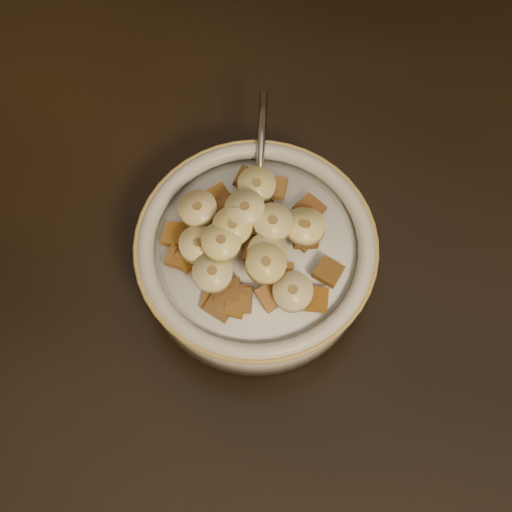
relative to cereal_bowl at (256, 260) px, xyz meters
The scene contains 47 objects.
floor 0.88m from the cereal_bowl, 29.05° to the left, with size 4.00×4.50×0.10m, color #422816.
cereal_bowl is the anchor object (origin of this frame).
milk 0.02m from the cereal_bowl, ahead, with size 0.16×0.16×0.00m, color silver.
spoon 0.04m from the cereal_bowl, 121.51° to the left, with size 0.03×0.05×0.01m, color #9C9C9C.
cereal_square_0 0.05m from the cereal_bowl, behind, with size 0.02×0.02×0.01m, color brown.
cereal_square_1 0.07m from the cereal_bowl, 83.55° to the right, with size 0.02×0.02×0.01m, color brown.
cereal_square_2 0.05m from the cereal_bowl, 156.87° to the left, with size 0.02×0.02×0.01m, color brown.
cereal_square_3 0.06m from the cereal_bowl, 75.30° to the right, with size 0.02×0.02×0.01m, color brown.
cereal_square_4 0.07m from the cereal_bowl, 11.36° to the left, with size 0.02×0.02×0.01m, color brown.
cereal_square_5 0.05m from the cereal_bowl, 40.79° to the left, with size 0.02×0.02×0.01m, color brown.
cereal_square_6 0.05m from the cereal_bowl, 23.87° to the right, with size 0.02×0.02×0.01m, color brown.
cereal_square_7 0.06m from the cereal_bowl, 71.80° to the right, with size 0.02×0.02×0.01m, color brown.
cereal_square_8 0.06m from the cereal_bowl, 108.02° to the left, with size 0.02×0.02×0.01m, color olive.
cereal_square_9 0.06m from the cereal_bowl, 133.59° to the right, with size 0.02×0.02×0.01m, color olive.
cereal_square_10 0.06m from the cereal_bowl, 161.55° to the left, with size 0.02×0.02×0.01m, color #995B23.
cereal_square_11 0.06m from the cereal_bowl, 137.14° to the right, with size 0.02×0.02×0.01m, color #985D25.
cereal_square_12 0.06m from the cereal_bowl, 40.39° to the right, with size 0.02×0.02×0.01m, color olive.
cereal_square_13 0.05m from the cereal_bowl, 145.41° to the left, with size 0.02×0.02×0.01m, color brown.
cereal_square_14 0.05m from the cereal_bowl, 127.32° to the right, with size 0.02×0.02×0.01m, color brown.
cereal_square_15 0.05m from the cereal_bowl, 152.28° to the right, with size 0.02×0.02×0.01m, color olive.
cereal_square_16 0.06m from the cereal_bowl, 69.97° to the left, with size 0.02×0.02×0.01m, color brown.
cereal_square_17 0.05m from the cereal_bowl, 82.81° to the left, with size 0.02×0.02×0.01m, color brown.
cereal_square_18 0.07m from the cereal_bowl, 154.44° to the right, with size 0.02×0.02×0.01m, color #96641C.
cereal_square_19 0.07m from the cereal_bowl, 136.27° to the right, with size 0.02×0.02×0.01m, color brown.
cereal_square_20 0.06m from the cereal_bowl, 85.05° to the right, with size 0.02×0.02×0.01m, color brown.
cereal_square_21 0.07m from the cereal_bowl, 11.31° to the right, with size 0.02×0.02×0.01m, color #8D591A.
cereal_square_22 0.04m from the cereal_bowl, 153.33° to the right, with size 0.02×0.02×0.01m, color brown.
cereal_square_23 0.07m from the cereal_bowl, 130.44° to the left, with size 0.02×0.02×0.01m, color olive.
cereal_square_24 0.06m from the cereal_bowl, 90.48° to the right, with size 0.02×0.02×0.01m, color olive.
cereal_square_25 0.05m from the cereal_bowl, 145.43° to the left, with size 0.02×0.02×0.01m, color brown.
cereal_square_26 0.05m from the cereal_bowl, 47.63° to the right, with size 0.02×0.02×0.01m, color #956333.
cereal_square_27 0.05m from the cereal_bowl, 40.91° to the left, with size 0.02×0.02×0.01m, color brown.
cereal_square_28 0.05m from the cereal_bowl, 121.40° to the left, with size 0.02×0.02×0.01m, color brown.
cereal_square_29 0.06m from the cereal_bowl, 70.98° to the right, with size 0.02×0.02×0.01m, color brown.
banana_slice_0 0.06m from the cereal_bowl, 65.88° to the left, with size 0.03×0.03×0.01m, color #F9EEA4.
banana_slice_1 0.06m from the cereal_bowl, 157.30° to the right, with size 0.03×0.03×0.01m, color #E3D87B.
banana_slice_2 0.06m from the cereal_bowl, 150.43° to the left, with size 0.03×0.03×0.01m, color #CDBA89.
banana_slice_3 0.06m from the cereal_bowl, 29.72° to the right, with size 0.03×0.03×0.01m, color beige.
banana_slice_4 0.06m from the cereal_bowl, 123.74° to the left, with size 0.03×0.03×0.01m, color #D8C671.
banana_slice_5 0.06m from the cereal_bowl, 126.61° to the right, with size 0.03×0.03×0.01m, color #F0D977.
banana_slice_6 0.06m from the cereal_bowl, 46.59° to the left, with size 0.03×0.03×0.01m, color #D7CD6A.
banana_slice_7 0.06m from the cereal_bowl, 102.60° to the right, with size 0.03×0.03×0.01m, color beige.
banana_slice_8 0.07m from the cereal_bowl, behind, with size 0.03×0.03×0.01m, color tan.
banana_slice_9 0.06m from the cereal_bowl, 137.88° to the right, with size 0.03×0.03×0.01m, color #EBDD83.
banana_slice_10 0.07m from the cereal_bowl, 24.09° to the right, with size 0.03×0.03×0.01m, color #FAE0A5.
banana_slice_11 0.06m from the cereal_bowl, 40.31° to the right, with size 0.03×0.03×0.01m, color #EAD684.
banana_slice_12 0.06m from the cereal_bowl, 47.64° to the left, with size 0.03×0.03×0.01m, color #E1CD87.
Camera 1 is at (-0.14, -0.35, 1.32)m, focal length 50.00 mm.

